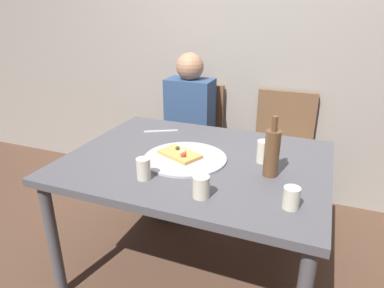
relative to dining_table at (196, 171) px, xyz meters
name	(u,v)px	position (x,y,z in m)	size (l,w,h in m)	color
ground_plane	(196,267)	(0.00, 0.00, -0.66)	(8.00, 8.00, 0.00)	#513828
back_wall	(250,33)	(0.00, 1.14, 0.64)	(6.00, 0.10, 2.60)	gray
dining_table	(196,171)	(0.00, 0.00, 0.00)	(1.37, 1.04, 0.74)	#4C4C51
pizza_tray	(185,158)	(-0.05, -0.03, 0.08)	(0.44, 0.44, 0.01)	#ADADB2
pizza_slice_last	(180,154)	(-0.08, -0.03, 0.10)	(0.25, 0.21, 0.05)	tan
wine_bottle	(272,152)	(0.40, -0.05, 0.19)	(0.07, 0.07, 0.30)	brown
tumbler_near	(201,187)	(0.16, -0.36, 0.12)	(0.07, 0.07, 0.10)	beige
tumbler_far	(144,169)	(-0.15, -0.30, 0.13)	(0.07, 0.07, 0.10)	beige
wine_glass	(263,152)	(0.34, 0.09, 0.13)	(0.07, 0.07, 0.12)	beige
short_glass	(291,198)	(0.52, -0.31, 0.12)	(0.07, 0.07, 0.09)	beige
table_knife	(161,131)	(-0.36, 0.31, 0.08)	(0.22, 0.02, 0.01)	#B7B7BC
chair_left	(193,132)	(-0.38, 0.92, -0.15)	(0.44, 0.44, 0.90)	brown
chair_right	(281,145)	(0.34, 0.92, -0.15)	(0.44, 0.44, 0.90)	brown
guest_in_sweater	(186,123)	(-0.38, 0.77, -0.02)	(0.36, 0.56, 1.17)	navy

